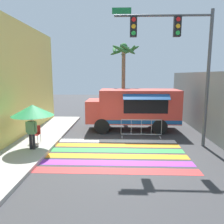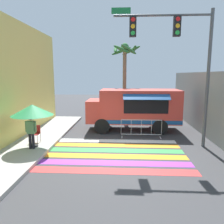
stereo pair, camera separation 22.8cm
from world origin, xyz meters
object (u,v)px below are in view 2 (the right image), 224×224
palm_tree (125,63)px  folding_chair (35,132)px  traffic_signal_pole (178,48)px  barricade_front (141,129)px  patio_umbrella (32,110)px  vendor_person (31,130)px  food_truck (133,107)px

palm_tree → folding_chair: bearing=-125.1°
traffic_signal_pole → barricade_front: 4.77m
patio_umbrella → folding_chair: patio_umbrella is taller
vendor_person → barricade_front: (5.31, 2.65, -0.50)m
patio_umbrella → traffic_signal_pole: bearing=7.6°
food_truck → vendor_person: (-4.86, -4.40, -0.49)m
folding_chair → barricade_front: size_ratio=0.37×
barricade_front → palm_tree: bearing=101.0°
vendor_person → palm_tree: size_ratio=0.26×
traffic_signal_pole → palm_tree: traffic_signal_pole is taller
traffic_signal_pole → patio_umbrella: 7.51m
patio_umbrella → vendor_person: bearing=-85.8°
traffic_signal_pole → vendor_person: (-6.85, -1.23, -3.79)m
patio_umbrella → barricade_front: size_ratio=0.88×
traffic_signal_pole → vendor_person: 7.92m
folding_chair → barricade_front: 5.78m
patio_umbrella → barricade_front: bearing=23.7°
palm_tree → food_truck: bearing=-80.9°
traffic_signal_pole → folding_chair: size_ratio=7.74×
traffic_signal_pole → barricade_front: bearing=137.3°
barricade_front → palm_tree: (-0.96, 4.94, 3.95)m
food_truck → palm_tree: palm_tree is taller
food_truck → vendor_person: 6.58m
vendor_person → food_truck: bearing=53.0°
folding_chair → barricade_front: bearing=31.0°
food_truck → patio_umbrella: 6.38m
vendor_person → barricade_front: bearing=37.5°
palm_tree → vendor_person: bearing=-119.8°
traffic_signal_pole → palm_tree: size_ratio=1.12×
barricade_front → vendor_person: bearing=-153.5°
palm_tree → traffic_signal_pole: bearing=-68.6°
patio_umbrella → folding_chair: bearing=106.7°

